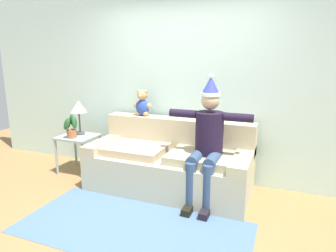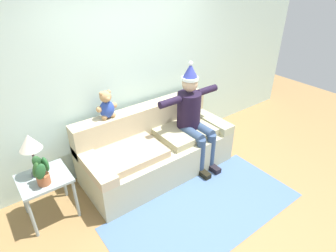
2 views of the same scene
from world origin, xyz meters
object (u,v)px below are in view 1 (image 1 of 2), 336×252
at_px(person_seated, 207,138).
at_px(potted_plant, 71,126).
at_px(teddy_bear, 142,104).
at_px(table_lamp, 79,108).
at_px(side_table, 78,141).
at_px(couch, 170,163).

distance_m(person_seated, potted_plant, 2.08).
relative_size(person_seated, potted_plant, 4.39).
xyz_separation_m(teddy_bear, potted_plant, (-0.99, -0.38, -0.34)).
distance_m(person_seated, table_lamp, 2.12).
height_order(teddy_bear, potted_plant, teddy_bear).
bearing_deg(person_seated, potted_plant, 177.81).
bearing_deg(teddy_bear, potted_plant, -159.00).
bearing_deg(side_table, couch, -0.83).
xyz_separation_m(side_table, table_lamp, (-0.03, 0.10, 0.50)).
bearing_deg(potted_plant, side_table, 80.66).
relative_size(side_table, potted_plant, 1.61).
distance_m(side_table, potted_plant, 0.28).
xyz_separation_m(side_table, potted_plant, (-0.02, -0.11, 0.26)).
xyz_separation_m(couch, side_table, (-1.52, 0.02, 0.13)).
height_order(person_seated, teddy_bear, person_seated).
distance_m(table_lamp, potted_plant, 0.32).
bearing_deg(couch, teddy_bear, 151.98).
bearing_deg(teddy_bear, couch, -28.02).
xyz_separation_m(couch, potted_plant, (-1.54, -0.09, 0.39)).
bearing_deg(side_table, table_lamp, 104.88).
bearing_deg(side_table, teddy_bear, 15.40).
height_order(person_seated, side_table, person_seated).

